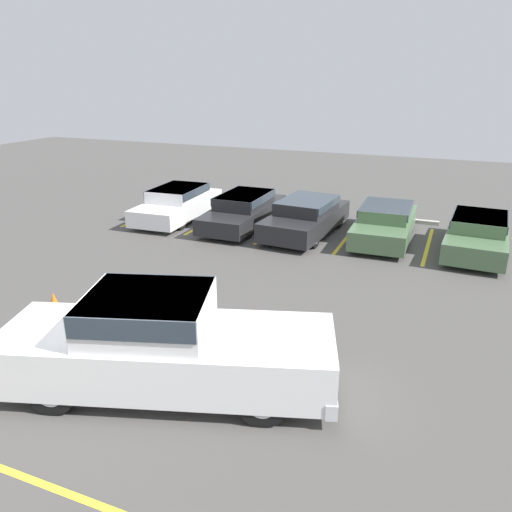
{
  "coord_description": "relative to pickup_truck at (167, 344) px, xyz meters",
  "views": [
    {
      "loc": [
        5.21,
        -6.35,
        5.39
      ],
      "look_at": [
        0.63,
        4.79,
        1.0
      ],
      "focal_mm": 35.0,
      "sensor_mm": 36.0,
      "label": 1
    }
  ],
  "objects": [
    {
      "name": "stall_stripe_e",
      "position": [
        3.72,
        10.23,
        -0.91
      ],
      "size": [
        0.12,
        4.14,
        0.01
      ],
      "primitive_type": "cube",
      "color": "yellow",
      "rests_on": "ground_plane"
    },
    {
      "name": "ground_plane",
      "position": [
        -0.81,
        -0.21,
        -0.91
      ],
      "size": [
        60.0,
        60.0,
        0.0
      ],
      "primitive_type": "plane",
      "color": "#4C4947"
    },
    {
      "name": "wheel_stop_curb",
      "position": [
        3.1,
        12.93,
        -0.84
      ],
      "size": [
        1.63,
        0.2,
        0.14
      ],
      "primitive_type": "cube",
      "color": "#B7B2A8",
      "rests_on": "ground_plane"
    },
    {
      "name": "parked_sedan_a",
      "position": [
        -5.76,
        10.05,
        -0.25
      ],
      "size": [
        2.06,
        4.7,
        1.25
      ],
      "rotation": [
        0.0,
        0.0,
        -1.52
      ],
      "color": "silver",
      "rests_on": "ground_plane"
    },
    {
      "name": "stall_stripe_b",
      "position": [
        -4.43,
        10.23,
        -0.91
      ],
      "size": [
        0.12,
        4.14,
        0.01
      ],
      "primitive_type": "cube",
      "color": "yellow",
      "rests_on": "ground_plane"
    },
    {
      "name": "pickup_truck",
      "position": [
        0.0,
        0.0,
        0.0
      ],
      "size": [
        6.23,
        3.67,
        1.85
      ],
      "rotation": [
        0.0,
        0.0,
        0.31
      ],
      "color": "white",
      "rests_on": "ground_plane"
    },
    {
      "name": "stall_stripe_d",
      "position": [
        1.0,
        10.23,
        -0.91
      ],
      "size": [
        0.12,
        4.14,
        0.01
      ],
      "primitive_type": "cube",
      "color": "yellow",
      "rests_on": "ground_plane"
    },
    {
      "name": "parked_sedan_e",
      "position": [
        5.18,
        10.22,
        -0.27
      ],
      "size": [
        2.02,
        4.5,
        1.19
      ],
      "rotation": [
        0.0,
        0.0,
        -1.63
      ],
      "color": "#4C6B47",
      "rests_on": "ground_plane"
    },
    {
      "name": "traffic_cone",
      "position": [
        -4.31,
        1.72,
        -0.71
      ],
      "size": [
        0.37,
        0.37,
        0.45
      ],
      "color": "black",
      "rests_on": "ground_plane"
    },
    {
      "name": "aisle_stripe_foreground",
      "position": [
        -0.01,
        -2.65,
        -0.91
      ],
      "size": [
        6.15,
        0.12,
        0.01
      ],
      "primitive_type": "cube",
      "rotation": [
        0.0,
        0.0,
        1.57
      ],
      "color": "yellow",
      "rests_on": "ground_plane"
    },
    {
      "name": "parked_sedan_b",
      "position": [
        -2.95,
        10.11,
        -0.26
      ],
      "size": [
        1.77,
        4.73,
        1.21
      ],
      "rotation": [
        0.0,
        0.0,
        -1.57
      ],
      "color": "#232326",
      "rests_on": "ground_plane"
    },
    {
      "name": "stall_stripe_a",
      "position": [
        -7.14,
        10.23,
        -0.91
      ],
      "size": [
        0.12,
        4.14,
        0.01
      ],
      "primitive_type": "cube",
      "color": "yellow",
      "rests_on": "ground_plane"
    },
    {
      "name": "parked_sedan_c",
      "position": [
        -0.48,
        10.01,
        -0.24
      ],
      "size": [
        2.19,
        4.65,
        1.25
      ],
      "rotation": [
        0.0,
        0.0,
        -1.65
      ],
      "color": "#232326",
      "rests_on": "ground_plane"
    },
    {
      "name": "stall_stripe_c",
      "position": [
        -1.71,
        10.23,
        -0.91
      ],
      "size": [
        0.12,
        4.14,
        0.01
      ],
      "primitive_type": "cube",
      "color": "yellow",
      "rests_on": "ground_plane"
    },
    {
      "name": "parked_sedan_d",
      "position": [
        2.24,
        10.38,
        -0.27
      ],
      "size": [
        1.87,
        4.41,
        1.21
      ],
      "rotation": [
        0.0,
        0.0,
        -1.55
      ],
      "color": "#4C6B47",
      "rests_on": "ground_plane"
    }
  ]
}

